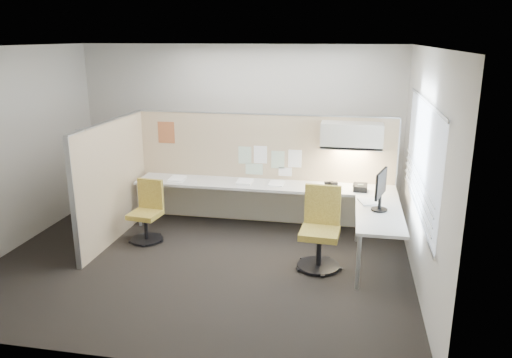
% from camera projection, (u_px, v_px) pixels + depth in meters
% --- Properties ---
extents(floor, '(5.50, 4.50, 0.01)m').
position_uv_depth(floor, '(204.00, 259.00, 6.79)').
color(floor, black).
rests_on(floor, ground).
extents(ceiling, '(5.50, 4.50, 0.01)m').
position_uv_depth(ceiling, '(197.00, 46.00, 6.02)').
color(ceiling, white).
rests_on(ceiling, wall_back).
extents(wall_back, '(5.50, 0.02, 2.80)m').
position_uv_depth(wall_back, '(239.00, 128.00, 8.53)').
color(wall_back, beige).
rests_on(wall_back, ground).
extents(wall_front, '(5.50, 0.02, 2.80)m').
position_uv_depth(wall_front, '(124.00, 220.00, 4.28)').
color(wall_front, beige).
rests_on(wall_front, ground).
extents(wall_left, '(0.02, 4.50, 2.80)m').
position_uv_depth(wall_left, '(9.00, 150.00, 6.90)').
color(wall_left, beige).
rests_on(wall_left, ground).
extents(wall_right, '(0.02, 4.50, 2.80)m').
position_uv_depth(wall_right, '(423.00, 169.00, 5.91)').
color(wall_right, beige).
rests_on(wall_right, ground).
extents(window_pane, '(0.01, 2.80, 1.30)m').
position_uv_depth(window_pane, '(422.00, 157.00, 5.87)').
color(window_pane, '#ACB7C8').
rests_on(window_pane, wall_right).
extents(partition_back, '(4.10, 0.06, 1.75)m').
position_uv_depth(partition_back, '(264.00, 169.00, 7.96)').
color(partition_back, '#C9B28B').
rests_on(partition_back, floor).
extents(partition_left, '(0.06, 2.20, 1.75)m').
position_uv_depth(partition_left, '(113.00, 181.00, 7.29)').
color(partition_left, '#C9B28B').
rests_on(partition_left, floor).
extents(desk, '(4.00, 2.07, 0.73)m').
position_uv_depth(desk, '(283.00, 196.00, 7.52)').
color(desk, beige).
rests_on(desk, floor).
extents(overhead_bin, '(0.90, 0.36, 0.38)m').
position_uv_depth(overhead_bin, '(352.00, 136.00, 7.35)').
color(overhead_bin, beige).
rests_on(overhead_bin, partition_back).
extents(task_light_strip, '(0.60, 0.06, 0.02)m').
position_uv_depth(task_light_strip, '(351.00, 150.00, 7.40)').
color(task_light_strip, '#FFEABF').
rests_on(task_light_strip, overhead_bin).
extents(pinned_papers, '(1.01, 0.00, 0.47)m').
position_uv_depth(pinned_papers, '(268.00, 160.00, 7.87)').
color(pinned_papers, '#8CBF8C').
rests_on(pinned_papers, partition_back).
extents(poster, '(0.28, 0.00, 0.35)m').
position_uv_depth(poster, '(166.00, 132.00, 8.07)').
color(poster, orange).
rests_on(poster, partition_back).
extents(chair_left, '(0.47, 0.48, 0.89)m').
position_uv_depth(chair_left, '(147.00, 213.00, 7.33)').
color(chair_left, black).
rests_on(chair_left, floor).
extents(chair_right, '(0.55, 0.56, 1.05)m').
position_uv_depth(chair_right, '(320.00, 231.00, 6.46)').
color(chair_right, black).
rests_on(chair_right, floor).
extents(monitor, '(0.21, 0.50, 0.53)m').
position_uv_depth(monitor, '(381.00, 188.00, 6.42)').
color(monitor, black).
rests_on(monitor, desk).
extents(phone, '(0.22, 0.21, 0.12)m').
position_uv_depth(phone, '(360.00, 188.00, 7.31)').
color(phone, black).
rests_on(phone, desk).
extents(stapler, '(0.14, 0.09, 0.05)m').
position_uv_depth(stapler, '(329.00, 183.00, 7.63)').
color(stapler, black).
rests_on(stapler, desk).
extents(tape_dispenser, '(0.11, 0.09, 0.06)m').
position_uv_depth(tape_dispenser, '(334.00, 184.00, 7.56)').
color(tape_dispenser, black).
rests_on(tape_dispenser, desk).
extents(coat_hook, '(0.18, 0.43, 1.31)m').
position_uv_depth(coat_hook, '(77.00, 157.00, 6.45)').
color(coat_hook, silver).
rests_on(coat_hook, partition_left).
extents(paper_stack_0, '(0.24, 0.31, 0.03)m').
position_uv_depth(paper_stack_0, '(177.00, 179.00, 7.89)').
color(paper_stack_0, white).
rests_on(paper_stack_0, desk).
extents(paper_stack_1, '(0.24, 0.31, 0.04)m').
position_uv_depth(paper_stack_1, '(245.00, 182.00, 7.71)').
color(paper_stack_1, white).
rests_on(paper_stack_1, desk).
extents(paper_stack_2, '(0.24, 0.30, 0.02)m').
position_uv_depth(paper_stack_2, '(277.00, 184.00, 7.67)').
color(paper_stack_2, white).
rests_on(paper_stack_2, desk).
extents(paper_stack_3, '(0.30, 0.35, 0.03)m').
position_uv_depth(paper_stack_3, '(318.00, 188.00, 7.44)').
color(paper_stack_3, white).
rests_on(paper_stack_3, desk).
extents(paper_stack_4, '(0.30, 0.35, 0.02)m').
position_uv_depth(paper_stack_4, '(368.00, 202.00, 6.82)').
color(paper_stack_4, white).
rests_on(paper_stack_4, desk).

